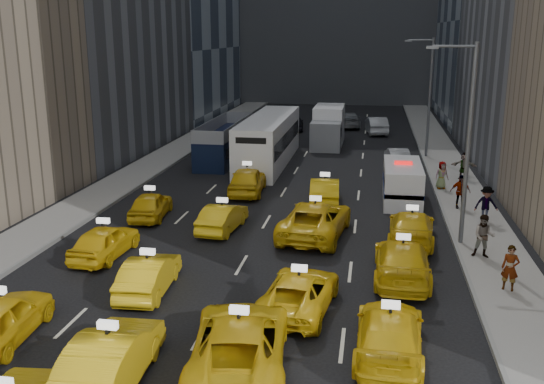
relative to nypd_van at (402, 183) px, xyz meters
The scene contains 36 objects.
ground 20.40m from the nypd_van, 109.96° to the right, with size 160.00×160.00×0.00m, color black.
sidewalk_west 18.43m from the nypd_van, 161.46° to the left, with size 3.00×90.00×0.15m, color gray.
sidewalk_east 6.91m from the nypd_van, 58.78° to the left, with size 3.00×90.00×0.15m, color gray.
curb_west 17.07m from the nypd_van, 159.91° to the left, with size 0.15×90.00×0.18m, color slate.
curb_east 6.29m from the nypd_van, 70.29° to the left, with size 0.15×90.00×0.18m, color slate.
streetlight_near 8.43m from the nypd_van, 72.67° to the right, with size 2.15×0.22×9.00m.
streetlight_far 13.61m from the nypd_van, 80.16° to the left, with size 2.15×0.22×9.00m.
taxi_4 22.73m from the nypd_van, 124.73° to the right, with size 1.80×4.47×1.52m, color yellow.
taxi_5 22.11m from the nypd_van, 112.85° to the right, with size 1.67×4.78×1.58m, color yellow.
taxi_6 19.70m from the nypd_van, 105.59° to the right, with size 2.67×5.79×1.61m, color yellow.
taxi_7 17.55m from the nypd_van, 93.46° to the right, with size 1.99×4.89×1.42m, color yellow.
taxi_8 17.11m from the nypd_van, 139.06° to the right, with size 1.68×4.17×1.42m, color yellow.
taxi_9 17.35m from the nypd_van, 124.22° to the right, with size 1.45×4.17×1.37m, color yellow.
taxi_10 15.46m from the nypd_van, 105.30° to the right, with size 2.20×4.77×1.33m, color yellow.
taxi_11 11.57m from the nypd_van, 92.23° to the right, with size 2.14×5.26×1.53m, color yellow.
taxi_12 14.11m from the nypd_van, 157.29° to the right, with size 1.64×4.07×1.39m, color yellow.
taxi_13 11.18m from the nypd_van, 142.05° to the right, with size 1.40×4.03×1.33m, color yellow.
taxi_14 8.17m from the nypd_van, 121.71° to the right, with size 2.71×5.89×1.64m, color yellow.
taxi_15 7.13m from the nypd_van, 88.89° to the right, with size 2.03×4.99×1.45m, color yellow.
taxi_16 9.05m from the nypd_van, behind, with size 1.93×4.80×1.64m, color yellow.
taxi_17 4.51m from the nypd_van, 163.21° to the right, with size 1.57×4.51×1.49m, color yellow.
nypd_van is the anchor object (origin of this frame).
double_decker 16.05m from the nypd_van, 142.52° to the left, with size 2.74×10.16×2.93m.
city_bus 12.90m from the nypd_van, 135.85° to the left, with size 3.89×13.53×3.45m.
box_truck 17.89m from the nypd_van, 107.97° to the left, with size 2.77×7.21×3.25m.
misc_car_0 9.59m from the nypd_van, 89.74° to the left, with size 1.40×4.01×1.32m, color #ABAFB3.
misc_car_1 24.12m from the nypd_van, 121.65° to the left, with size 2.70×5.85×1.62m, color black.
misc_car_2 27.82m from the nypd_van, 98.73° to the left, with size 2.14×5.26×1.53m, color gray.
misc_car_3 26.37m from the nypd_van, 110.79° to the left, with size 1.65×4.10×1.40m, color black.
misc_car_4 23.84m from the nypd_van, 93.42° to the left, with size 1.72×4.93×1.63m, color #AAADB2.
pedestrian_0 12.76m from the nypd_van, 74.58° to the right, with size 0.63×0.41×1.72m, color gray.
pedestrian_1 9.44m from the nypd_van, 71.42° to the right, with size 0.90×0.50×1.86m, color gray.
pedestrian_2 5.46m from the nypd_van, 43.59° to the right, with size 1.18×0.49×1.82m, color gray.
pedestrian_3 3.33m from the nypd_van, 25.61° to the right, with size 1.07×0.49×1.83m, color gray.
pedestrian_4 3.71m from the nypd_van, 48.34° to the left, with size 0.82×0.45×1.68m, color gray.
pedestrian_5 6.93m from the nypd_van, 53.34° to the left, with size 1.60×0.46×1.72m, color gray.
Camera 1 is at (5.13, -15.04, 9.38)m, focal length 40.00 mm.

